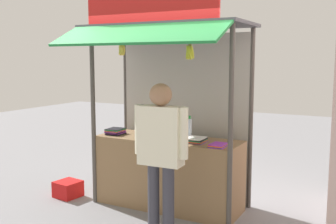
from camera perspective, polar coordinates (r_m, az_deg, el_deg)
name	(u,v)px	position (r m, az deg, el deg)	size (l,w,h in m)	color
ground_plane	(168,206)	(5.56, 0.00, -13.17)	(20.00, 20.00, 0.00)	gray
stall_counter	(168,173)	(5.41, 0.00, -8.57)	(1.94, 0.65, 0.93)	olive
stall_structure	(172,83)	(5.31, 0.61, 4.18)	(2.14, 1.53, 2.74)	#4C4742
water_bottle_rear_center	(157,125)	(5.52, -1.58, -1.79)	(0.09, 0.09, 0.31)	silver
water_bottle_back_left	(181,128)	(5.43, 1.92, -2.30)	(0.07, 0.07, 0.24)	silver
water_bottle_left	(188,128)	(5.21, 2.92, -2.34)	(0.09, 0.09, 0.31)	silver
magazine_stack_front_right	(115,131)	(5.63, -7.46, -2.73)	(0.23, 0.27, 0.08)	black
magazine_stack_far_right	(218,145)	(4.83, 7.08, -4.69)	(0.19, 0.25, 0.04)	purple
magazine_stack_right	(175,139)	(5.13, 1.04, -3.87)	(0.23, 0.28, 0.05)	green
magazine_stack_front_left	(196,140)	(5.05, 3.98, -3.98)	(0.25, 0.28, 0.06)	purple
banana_bunch_leftmost	(122,50)	(5.05, -6.55, 8.74)	(0.11, 0.11, 0.26)	#332D23
banana_bunch_inner_left	(190,52)	(4.59, 3.09, 8.47)	(0.10, 0.10, 0.31)	#332D23
vendor_person	(161,146)	(4.38, -1.03, -4.80)	(0.65, 0.24, 1.71)	#383842
plastic_crate	(68,189)	(6.05, -13.98, -10.53)	(0.32, 0.32, 0.23)	red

